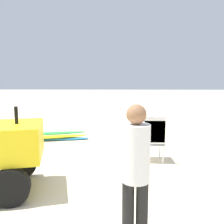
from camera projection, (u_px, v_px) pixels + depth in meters
The scene contains 4 objects.
ground at pixel (30, 189), 4.18m from camera, with size 80.00×80.00×0.00m, color beige.
stacked_plastic_chairs at pixel (154, 135), 5.51m from camera, with size 0.48×0.48×1.11m.
surfboard_pile at pixel (51, 136), 7.56m from camera, with size 2.59×0.94×0.24m.
lifeguard_near_center at pixel (136, 168), 2.62m from camera, with size 0.32×0.32×1.69m.
Camera 1 is at (1.54, -3.92, 1.96)m, focal length 37.31 mm.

